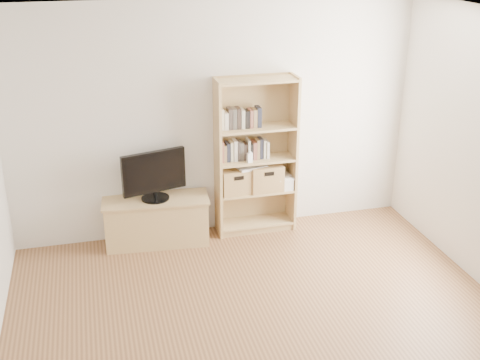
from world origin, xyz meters
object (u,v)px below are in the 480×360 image
object	(u,v)px
basket_left	(235,180)
basket_right	(265,176)
bookshelf	(256,157)
baby_monitor	(250,158)
laptop	(251,166)
tv_stand	(157,222)
television	(154,175)

from	to	relation	value
basket_left	basket_right	xyz separation A→B (m)	(0.35, 0.00, 0.01)
bookshelf	baby_monitor	size ratio (longest dim) A/B	16.53
basket_right	laptop	bearing A→B (deg)	179.95
bookshelf	basket_right	xyz separation A→B (m)	(0.11, -0.00, -0.25)
basket_left	tv_stand	bearing A→B (deg)	179.73
bookshelf	television	world-z (taller)	bookshelf
television	baby_monitor	xyz separation A→B (m)	(1.04, -0.05, 0.12)
bookshelf	baby_monitor	xyz separation A→B (m)	(-0.10, -0.10, 0.03)
television	laptop	xyz separation A→B (m)	(1.08, 0.04, -0.02)
bookshelf	baby_monitor	distance (m)	0.14
basket_left	basket_right	distance (m)	0.35
baby_monitor	basket_left	world-z (taller)	baby_monitor
tv_stand	laptop	world-z (taller)	laptop
bookshelf	basket_right	size ratio (longest dim) A/B	4.89
tv_stand	baby_monitor	size ratio (longest dim) A/B	10.23
tv_stand	bookshelf	xyz separation A→B (m)	(1.14, 0.05, 0.64)
bookshelf	basket_left	bearing A→B (deg)	-178.81
baby_monitor	basket_left	distance (m)	0.34
basket_left	bookshelf	bearing A→B (deg)	-1.62
tv_stand	bookshelf	size ratio (longest dim) A/B	0.62
bookshelf	laptop	xyz separation A→B (m)	(-0.06, -0.01, -0.10)
basket_right	basket_left	bearing A→B (deg)	179.48
bookshelf	baby_monitor	world-z (taller)	bookshelf
laptop	bookshelf	bearing A→B (deg)	-6.58
basket_right	baby_monitor	bearing A→B (deg)	-156.18
basket_right	television	bearing A→B (deg)	-178.68
bookshelf	laptop	size ratio (longest dim) A/B	5.47
television	basket_right	bearing A→B (deg)	-12.60
television	baby_monitor	bearing A→B (deg)	-17.41
tv_stand	television	xyz separation A→B (m)	(0.00, 0.00, 0.55)
tv_stand	baby_monitor	distance (m)	1.24
bookshelf	basket_right	bearing A→B (deg)	-2.60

